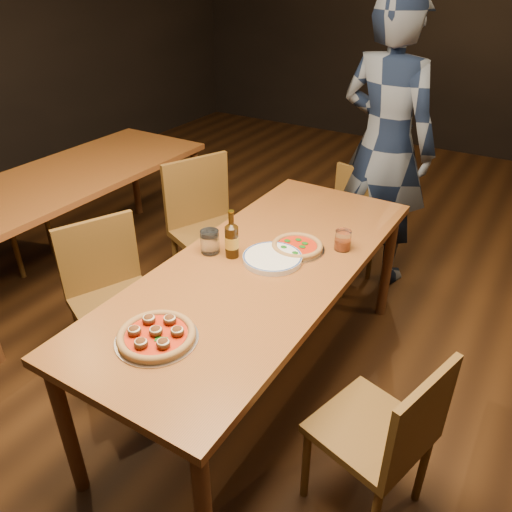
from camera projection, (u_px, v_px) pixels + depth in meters
The scene contains 15 objects.
ground at pixel (261, 382), 2.71m from camera, with size 9.00×9.00×0.00m, color black.
table_main at pixel (262, 277), 2.36m from camera, with size 0.80×2.00×0.75m.
table_left at pixel (68, 184), 3.35m from camera, with size 0.80×2.00×0.75m.
chair_main_nw at pixel (117, 305), 2.56m from camera, with size 0.42×0.42×0.89m, color brown, non-canonical shape.
chair_main_sw at pixel (215, 235), 3.13m from camera, with size 0.45×0.45×0.97m, color brown, non-canonical shape.
chair_main_e at pixel (370, 429), 1.92m from camera, with size 0.39×0.39×0.84m, color brown, non-canonical shape.
chair_end at pixel (340, 228), 3.39m from camera, with size 0.38×0.38×0.82m, color brown, non-canonical shape.
chair_nbr_left at pixel (3, 206), 3.57m from camera, with size 0.43×0.43×0.92m, color brown, non-canonical shape.
pizza_meatball at pixel (156, 335), 1.85m from camera, with size 0.31×0.31×0.06m.
pizza_margherita at pixel (297, 247), 2.44m from camera, with size 0.27×0.27×0.04m.
plate_stack at pixel (272, 258), 2.35m from camera, with size 0.28×0.28×0.03m, color white.
beer_bottle at pixel (232, 241), 2.35m from camera, with size 0.07×0.07×0.23m.
water_glass at pixel (210, 242), 2.40m from camera, with size 0.09×0.09×0.11m, color white.
amber_glass at pixel (343, 240), 2.42m from camera, with size 0.08×0.08×0.10m, color #A23B12.
diner at pixel (385, 146), 3.23m from camera, with size 0.69×0.45×1.88m, color black.
Camera 1 is at (1.02, -1.70, 1.97)m, focal length 35.00 mm.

